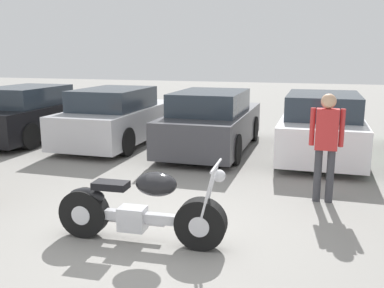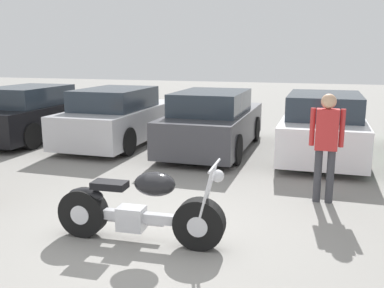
{
  "view_description": "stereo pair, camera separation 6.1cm",
  "coord_description": "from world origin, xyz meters",
  "px_view_note": "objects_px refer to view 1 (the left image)",
  "views": [
    {
      "loc": [
        1.95,
        -4.83,
        2.35
      ],
      "look_at": [
        -0.03,
        1.88,
        0.85
      ],
      "focal_mm": 40.0,
      "sensor_mm": 36.0,
      "label": 1
    },
    {
      "loc": [
        2.01,
        -4.81,
        2.35
      ],
      "look_at": [
        -0.03,
        1.88,
        0.85
      ],
      "focal_mm": 40.0,
      "sensor_mm": 36.0,
      "label": 2
    }
  ],
  "objects_px": {
    "parked_car_black": "(32,114)",
    "parked_car_dark_grey": "(212,122)",
    "person_standing": "(326,138)",
    "motorcycle": "(139,210)",
    "parked_car_white": "(322,127)",
    "parked_car_silver": "(118,118)"
  },
  "relations": [
    {
      "from": "motorcycle",
      "to": "parked_car_dark_grey",
      "type": "xyz_separation_m",
      "value": [
        -0.38,
        5.36,
        0.26
      ]
    },
    {
      "from": "parked_car_white",
      "to": "parked_car_silver",
      "type": "bearing_deg",
      "value": -179.4
    },
    {
      "from": "motorcycle",
      "to": "parked_car_dark_grey",
      "type": "height_order",
      "value": "parked_car_dark_grey"
    },
    {
      "from": "parked_car_white",
      "to": "person_standing",
      "type": "bearing_deg",
      "value": -89.26
    },
    {
      "from": "parked_car_black",
      "to": "parked_car_dark_grey",
      "type": "height_order",
      "value": "same"
    },
    {
      "from": "parked_car_black",
      "to": "parked_car_white",
      "type": "relative_size",
      "value": 1.0
    },
    {
      "from": "motorcycle",
      "to": "parked_car_black",
      "type": "xyz_separation_m",
      "value": [
        -5.51,
        5.36,
        0.26
      ]
    },
    {
      "from": "motorcycle",
      "to": "parked_car_silver",
      "type": "xyz_separation_m",
      "value": [
        -2.95,
        5.43,
        0.26
      ]
    },
    {
      "from": "person_standing",
      "to": "parked_car_silver",
      "type": "bearing_deg",
      "value": 148.07
    },
    {
      "from": "parked_car_silver",
      "to": "parked_car_dark_grey",
      "type": "xyz_separation_m",
      "value": [
        2.57,
        -0.07,
        0.0
      ]
    },
    {
      "from": "parked_car_black",
      "to": "parked_car_dark_grey",
      "type": "xyz_separation_m",
      "value": [
        5.13,
        0.0,
        0.0
      ]
    },
    {
      "from": "parked_car_black",
      "to": "parked_car_white",
      "type": "xyz_separation_m",
      "value": [
        7.7,
        0.13,
        0.0
      ]
    },
    {
      "from": "motorcycle",
      "to": "parked_car_silver",
      "type": "height_order",
      "value": "parked_car_silver"
    },
    {
      "from": "parked_car_dark_grey",
      "to": "person_standing",
      "type": "height_order",
      "value": "person_standing"
    },
    {
      "from": "motorcycle",
      "to": "parked_car_silver",
      "type": "distance_m",
      "value": 6.19
    },
    {
      "from": "motorcycle",
      "to": "parked_car_black",
      "type": "distance_m",
      "value": 7.7
    },
    {
      "from": "parked_car_silver",
      "to": "parked_car_dark_grey",
      "type": "relative_size",
      "value": 1.0
    },
    {
      "from": "parked_car_black",
      "to": "person_standing",
      "type": "relative_size",
      "value": 2.45
    },
    {
      "from": "parked_car_dark_grey",
      "to": "parked_car_white",
      "type": "xyz_separation_m",
      "value": [
        2.57,
        0.13,
        0.0
      ]
    },
    {
      "from": "motorcycle",
      "to": "person_standing",
      "type": "distance_m",
      "value": 3.2
    },
    {
      "from": "motorcycle",
      "to": "parked_car_white",
      "type": "distance_m",
      "value": 5.91
    },
    {
      "from": "parked_car_dark_grey",
      "to": "person_standing",
      "type": "bearing_deg",
      "value": -50.39
    }
  ]
}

